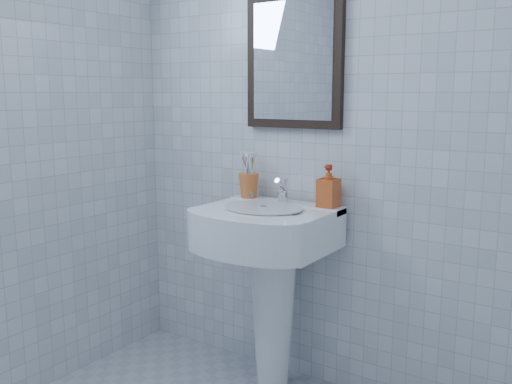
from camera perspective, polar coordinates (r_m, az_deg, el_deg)
The scene contains 6 objects.
wall_back at distance 2.64m, azimuth 7.30°, elevation 6.47°, with size 2.20×0.02×2.50m, color silver.
washbasin at distance 2.67m, azimuth 1.44°, elevation -7.53°, with size 0.59×0.43×0.90m.
faucet at distance 2.67m, azimuth 2.71°, elevation -0.04°, with size 0.05×0.11×0.12m.
toothbrush_cup at distance 2.80m, azimuth -0.73°, elevation 0.67°, with size 0.10×0.10×0.12m, color #CB6129, non-canonical shape.
soap_dispenser at distance 2.58m, azimuth 7.26°, elevation 0.59°, with size 0.09×0.09×0.19m, color #C13B12.
wall_mirror at distance 2.71m, azimuth 3.79°, elevation 12.95°, with size 0.50×0.04×0.62m.
Camera 1 is at (1.19, -1.16, 1.40)m, focal length 40.00 mm.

